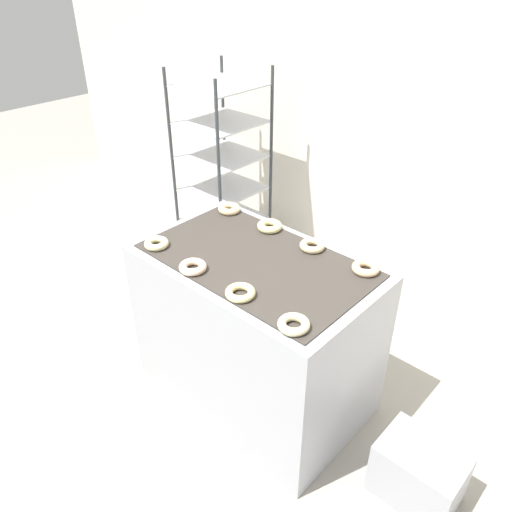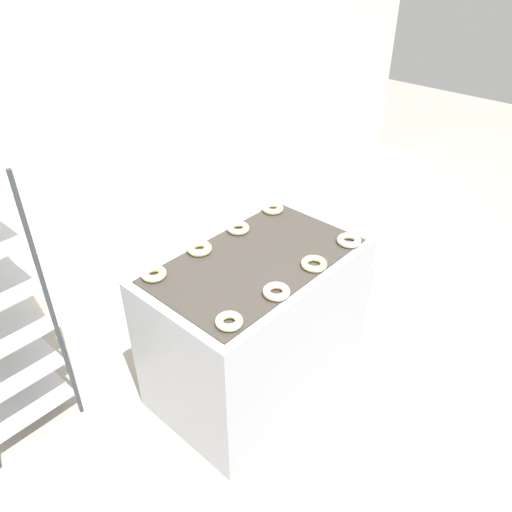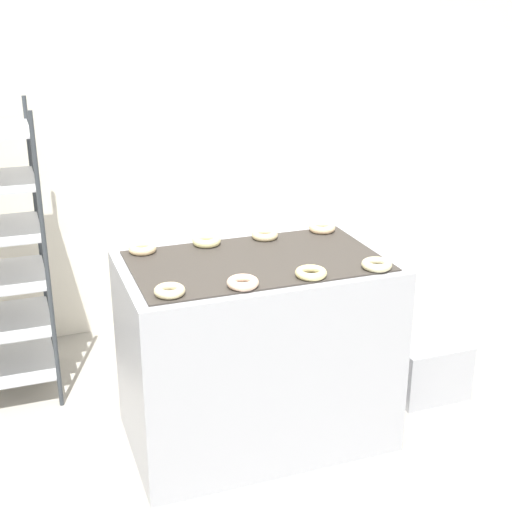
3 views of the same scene
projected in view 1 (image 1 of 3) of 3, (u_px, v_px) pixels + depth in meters
The scene contains 13 objects.
ground_plane at pixel (175, 457), 2.64m from camera, with size 14.00×14.00×0.00m, color #9E998E.
wall_back at pixel (412, 109), 3.22m from camera, with size 8.00×0.05×2.80m.
fryer_machine at pixel (256, 331), 2.78m from camera, with size 1.25×0.76×0.95m.
baking_rack_cart at pixel (223, 173), 3.82m from camera, with size 0.53×0.57×1.60m.
glaze_bin at pixel (418, 473), 2.38m from camera, with size 0.39×0.28×0.32m.
donut_near_left at pixel (156, 243), 2.63m from camera, with size 0.13×0.13×0.04m, color beige.
donut_near_midleft at pixel (193, 267), 2.44m from camera, with size 0.14×0.14×0.04m, color beige.
donut_near_midright at pixel (240, 293), 2.26m from camera, with size 0.14×0.14×0.04m, color beige.
donut_near_right at pixel (294, 324), 2.07m from camera, with size 0.14×0.14×0.04m, color beige.
donut_far_left at pixel (229, 209), 2.97m from camera, with size 0.13×0.13×0.04m, color beige.
donut_far_midleft at pixel (270, 226), 2.79m from camera, with size 0.14×0.14×0.04m, color beige.
donut_far_midright at pixel (312, 246), 2.61m from camera, with size 0.13×0.13×0.04m, color beige.
donut_far_right at pixel (366, 268), 2.43m from camera, with size 0.14×0.14×0.04m, color beige.
Camera 1 is at (1.44, -0.94, 2.31)m, focal length 35.00 mm.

